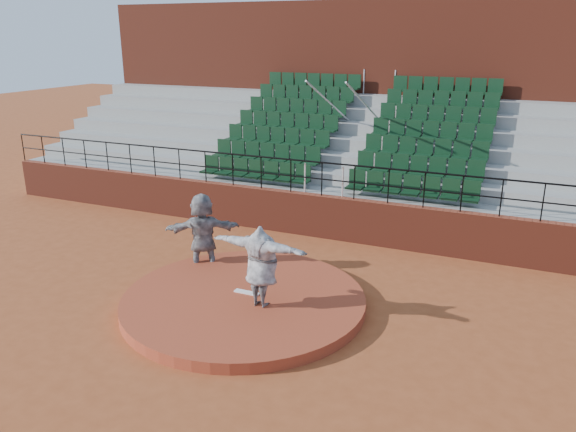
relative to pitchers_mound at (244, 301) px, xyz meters
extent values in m
plane|color=#974622|center=(0.00, 0.00, -0.12)|extent=(90.00, 90.00, 0.00)
cylinder|color=#9D3C23|center=(0.00, 0.00, 0.00)|extent=(5.50, 5.50, 0.25)
cube|color=white|center=(0.00, 0.15, 0.14)|extent=(0.60, 0.15, 0.03)
cube|color=maroon|center=(0.00, 5.00, 0.53)|extent=(24.00, 0.30, 1.30)
cylinder|color=black|center=(0.00, 5.00, 2.17)|extent=(24.00, 0.05, 0.05)
cylinder|color=black|center=(0.00, 5.00, 1.68)|extent=(24.00, 0.04, 0.04)
cylinder|color=black|center=(-12.00, 5.00, 1.67)|extent=(0.04, 0.04, 1.00)
cylinder|color=black|center=(-11.00, 5.00, 1.67)|extent=(0.04, 0.04, 1.00)
cylinder|color=black|center=(-10.00, 5.00, 1.67)|extent=(0.04, 0.04, 1.00)
cylinder|color=black|center=(-9.00, 5.00, 1.67)|extent=(0.04, 0.04, 1.00)
cylinder|color=black|center=(-8.00, 5.00, 1.67)|extent=(0.04, 0.04, 1.00)
cylinder|color=black|center=(-7.00, 5.00, 1.67)|extent=(0.04, 0.04, 1.00)
cylinder|color=black|center=(-6.00, 5.00, 1.67)|extent=(0.04, 0.04, 1.00)
cylinder|color=black|center=(-5.00, 5.00, 1.67)|extent=(0.04, 0.04, 1.00)
cylinder|color=black|center=(-4.00, 5.00, 1.67)|extent=(0.04, 0.04, 1.00)
cylinder|color=black|center=(-3.00, 5.00, 1.67)|extent=(0.04, 0.04, 1.00)
cylinder|color=black|center=(-2.00, 5.00, 1.67)|extent=(0.04, 0.04, 1.00)
cylinder|color=black|center=(-1.00, 5.00, 1.67)|extent=(0.04, 0.04, 1.00)
cylinder|color=black|center=(0.00, 5.00, 1.67)|extent=(0.04, 0.04, 1.00)
cylinder|color=black|center=(1.00, 5.00, 1.67)|extent=(0.04, 0.04, 1.00)
cylinder|color=black|center=(2.00, 5.00, 1.67)|extent=(0.04, 0.04, 1.00)
cylinder|color=black|center=(3.00, 5.00, 1.67)|extent=(0.04, 0.04, 1.00)
cylinder|color=black|center=(4.00, 5.00, 1.67)|extent=(0.04, 0.04, 1.00)
cylinder|color=black|center=(5.00, 5.00, 1.67)|extent=(0.04, 0.04, 1.00)
cylinder|color=black|center=(6.00, 5.00, 1.67)|extent=(0.04, 0.04, 1.00)
cube|color=gray|center=(0.00, 5.58, 0.53)|extent=(24.00, 0.85, 1.30)
cube|color=black|center=(-2.53, 5.59, 1.54)|extent=(3.85, 0.48, 0.72)
cube|color=black|center=(2.53, 5.59, 1.54)|extent=(3.85, 0.48, 0.72)
cube|color=gray|center=(0.00, 6.43, 0.73)|extent=(24.00, 0.85, 1.70)
cube|color=black|center=(-2.53, 6.44, 1.94)|extent=(3.85, 0.48, 0.72)
cube|color=black|center=(2.53, 6.44, 1.94)|extent=(3.85, 0.48, 0.72)
cube|color=gray|center=(0.00, 7.28, 0.93)|extent=(24.00, 0.85, 2.10)
cube|color=black|center=(-2.53, 7.29, 2.33)|extent=(3.85, 0.48, 0.72)
cube|color=black|center=(2.53, 7.29, 2.33)|extent=(3.85, 0.48, 0.72)
cube|color=gray|center=(0.00, 8.12, 1.12)|extent=(24.00, 0.85, 2.50)
cube|color=black|center=(-2.53, 8.13, 2.73)|extent=(3.85, 0.48, 0.72)
cube|color=black|center=(2.53, 8.13, 2.73)|extent=(3.85, 0.48, 0.72)
cube|color=gray|center=(0.00, 8.97, 1.33)|extent=(24.00, 0.85, 2.90)
cube|color=black|center=(-2.53, 8.98, 3.14)|extent=(3.85, 0.48, 0.72)
cube|color=black|center=(2.53, 8.98, 3.14)|extent=(3.85, 0.48, 0.72)
cube|color=gray|center=(0.00, 9.82, 1.52)|extent=(24.00, 0.85, 3.30)
cube|color=black|center=(-2.53, 9.83, 3.53)|extent=(3.85, 0.48, 0.72)
cube|color=black|center=(2.53, 9.83, 3.53)|extent=(3.85, 0.48, 0.72)
cube|color=gray|center=(0.00, 10.68, 1.73)|extent=(24.00, 0.85, 3.70)
cube|color=black|center=(-2.53, 10.69, 3.94)|extent=(3.85, 0.48, 0.72)
cube|color=black|center=(2.53, 10.69, 3.94)|extent=(3.85, 0.48, 0.72)
cylinder|color=silver|center=(-0.60, 8.12, 3.28)|extent=(0.06, 5.97, 2.46)
cylinder|color=silver|center=(0.60, 8.12, 3.28)|extent=(0.06, 5.97, 2.46)
cube|color=maroon|center=(0.00, 12.60, 3.43)|extent=(24.00, 3.00, 7.10)
imported|color=black|center=(0.57, -0.23, 1.04)|extent=(2.29, 0.77, 1.83)
imported|color=black|center=(-1.92, 1.41, 0.91)|extent=(1.95, 1.54, 2.07)
camera|label=1|loc=(5.52, -10.13, 5.78)|focal=35.00mm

